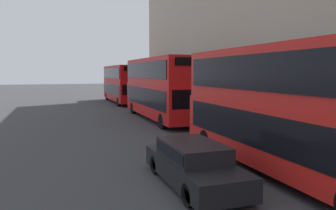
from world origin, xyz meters
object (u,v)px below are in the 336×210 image
at_px(bus_second_in_queue, 160,86).
at_px(pedestrian, 160,99).
at_px(bus_leading, 287,105).
at_px(bus_third_in_queue, 122,82).
at_px(car_hatchback, 193,162).

bearing_deg(bus_second_in_queue, pedestrian, 72.17).
distance_m(bus_leading, bus_third_in_queue, 28.60).
relative_size(bus_third_in_queue, pedestrian, 6.30).
bearing_deg(bus_third_in_queue, bus_second_in_queue, -90.00).
relative_size(bus_leading, car_hatchback, 2.30).
bearing_deg(bus_third_in_queue, car_hatchback, -96.81).
bearing_deg(bus_second_in_queue, bus_leading, -90.00).
distance_m(bus_third_in_queue, car_hatchback, 28.72).
height_order(bus_second_in_queue, car_hatchback, bus_second_in_queue).
xyz_separation_m(bus_second_in_queue, car_hatchback, (-3.40, -13.97, -1.79)).
distance_m(bus_third_in_queue, pedestrian, 6.46).
relative_size(bus_leading, pedestrian, 6.06).
height_order(bus_third_in_queue, pedestrian, bus_third_in_queue).
bearing_deg(bus_second_in_queue, car_hatchback, -103.68).
height_order(bus_third_in_queue, car_hatchback, bus_third_in_queue).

